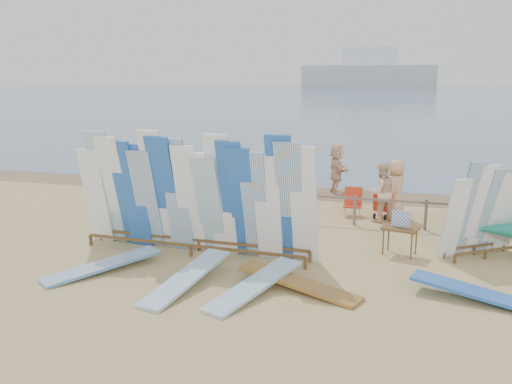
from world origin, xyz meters
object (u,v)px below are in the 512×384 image
(vendor_table, at_px, (400,240))
(flat_board_b, at_px, (255,293))
(beachgoer_6, at_px, (396,188))
(beach_chair_right, at_px, (353,208))
(beachgoer_3, at_px, (281,179))
(beachgoer_5, at_px, (337,169))
(flat_board_c, at_px, (299,290))
(flat_board_e, at_px, (103,272))
(flat_board_a, at_px, (187,287))
(beach_chair_left, at_px, (300,206))
(beachgoer_extra_1, at_px, (176,171))
(beachgoer_11, at_px, (182,167))
(stroller, at_px, (383,204))
(beachgoer_1, at_px, (162,176))
(flat_board_d, at_px, (481,302))
(beachgoer_8, at_px, (381,192))
(side_surfboard_rack, at_px, (483,214))
(beachgoer_2, at_px, (249,181))
(main_surfboard_rack, at_px, (194,199))

(vendor_table, height_order, flat_board_b, vendor_table)
(flat_board_b, height_order, beachgoer_6, beachgoer_6)
(beach_chair_right, bearing_deg, beachgoer_3, 158.75)
(beachgoer_5, bearing_deg, flat_board_c, 163.77)
(vendor_table, bearing_deg, flat_board_e, -139.79)
(flat_board_e, xyz_separation_m, flat_board_a, (2.18, -0.32, 0.00))
(flat_board_c, bearing_deg, beach_chair_left, 30.63)
(beach_chair_right, distance_m, beachgoer_extra_1, 6.85)
(flat_board_c, xyz_separation_m, beachgoer_11, (-6.29, 8.50, 0.93))
(beach_chair_right, height_order, stroller, stroller)
(beachgoer_1, bearing_deg, beachgoer_11, -152.32)
(beach_chair_right, relative_size, beachgoer_1, 0.49)
(flat_board_c, relative_size, beach_chair_left, 3.37)
(flat_board_b, xyz_separation_m, beach_chair_left, (-0.43, 6.71, 0.23))
(beach_chair_right, height_order, beachgoer_6, beachgoer_6)
(vendor_table, bearing_deg, flat_board_d, -43.06)
(vendor_table, xyz_separation_m, flat_board_b, (-2.74, -3.33, -0.37))
(flat_board_c, bearing_deg, beachgoer_1, 62.54)
(flat_board_e, distance_m, beachgoer_5, 10.61)
(beachgoer_5, bearing_deg, beach_chair_left, 148.88)
(flat_board_b, bearing_deg, beachgoer_extra_1, 143.96)
(flat_board_c, height_order, beachgoer_8, beachgoer_8)
(flat_board_e, relative_size, beachgoer_1, 1.50)
(flat_board_b, bearing_deg, flat_board_c, 48.50)
(flat_board_d, relative_size, beachgoer_8, 1.50)
(beachgoer_8, bearing_deg, stroller, -125.03)
(beach_chair_left, distance_m, beachgoer_5, 3.51)
(side_surfboard_rack, height_order, beachgoer_1, side_surfboard_rack)
(beachgoer_3, distance_m, beachgoer_2, 1.10)
(beachgoer_extra_1, height_order, beachgoer_3, beachgoer_extra_1)
(side_surfboard_rack, height_order, flat_board_d, side_surfboard_rack)
(beachgoer_2, bearing_deg, flat_board_b, 139.72)
(stroller, bearing_deg, beachgoer_6, 41.86)
(side_surfboard_rack, xyz_separation_m, beachgoer_11, (-10.09, 5.25, -0.15))
(flat_board_d, relative_size, flat_board_e, 1.00)
(main_surfboard_rack, distance_m, beach_chair_left, 5.12)
(beachgoer_6, xyz_separation_m, beachgoer_2, (-4.79, 0.06, -0.04))
(stroller, distance_m, beachgoer_6, 0.64)
(beachgoer_8, xyz_separation_m, beachgoer_6, (0.41, 0.76, -0.01))
(flat_board_d, bearing_deg, flat_board_a, 114.10)
(flat_board_d, xyz_separation_m, flat_board_c, (-3.54, -0.36, 0.00))
(flat_board_b, height_order, beachgoer_5, beachgoer_5)
(side_surfboard_rack, distance_m, beach_chair_left, 5.95)
(flat_board_b, relative_size, flat_board_c, 1.00)
(main_surfboard_rack, distance_m, flat_board_a, 2.58)
(side_surfboard_rack, distance_m, beachgoer_11, 11.38)
(beachgoer_6, relative_size, beachgoer_2, 1.05)
(beachgoer_1, bearing_deg, vendor_table, 92.62)
(beachgoer_extra_1, bearing_deg, vendor_table, 25.35)
(beach_chair_left, bearing_deg, beachgoer_3, 124.81)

